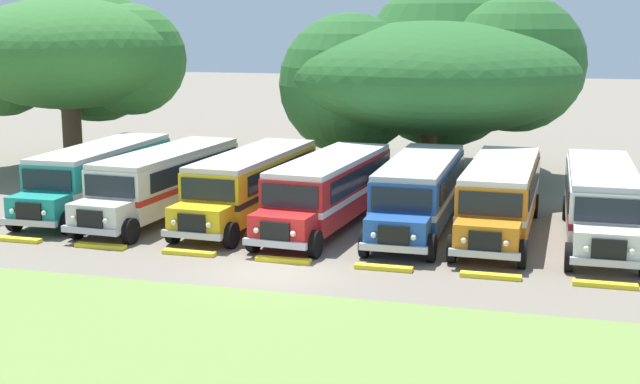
{
  "coord_description": "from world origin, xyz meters",
  "views": [
    {
      "loc": [
        9.06,
        -26.48,
        8.25
      ],
      "look_at": [
        0.0,
        5.97,
        1.6
      ],
      "focal_mm": 48.17,
      "sensor_mm": 36.0,
      "label": 1
    }
  ],
  "objects_px": {
    "parked_bus_slot_0": "(100,174)",
    "secondary_tree": "(76,56)",
    "parked_bus_slot_1": "(165,179)",
    "parked_bus_slot_6": "(601,199)",
    "parked_bus_slot_3": "(329,188)",
    "parked_bus_slot_5": "(501,194)",
    "parked_bus_slot_2": "(252,182)",
    "parked_bus_slot_4": "(420,190)",
    "broad_shade_tree": "(435,73)"
  },
  "relations": [
    {
      "from": "parked_bus_slot_0",
      "to": "secondary_tree",
      "type": "distance_m",
      "value": 12.9
    },
    {
      "from": "parked_bus_slot_1",
      "to": "parked_bus_slot_6",
      "type": "relative_size",
      "value": 1.01
    },
    {
      "from": "parked_bus_slot_3",
      "to": "parked_bus_slot_5",
      "type": "distance_m",
      "value": 6.93
    },
    {
      "from": "parked_bus_slot_2",
      "to": "parked_bus_slot_5",
      "type": "bearing_deg",
      "value": 93.64
    },
    {
      "from": "parked_bus_slot_4",
      "to": "parked_bus_slot_1",
      "type": "bearing_deg",
      "value": -87.44
    },
    {
      "from": "parked_bus_slot_2",
      "to": "parked_bus_slot_4",
      "type": "relative_size",
      "value": 1.0
    },
    {
      "from": "parked_bus_slot_6",
      "to": "parked_bus_slot_5",
      "type": "bearing_deg",
      "value": -90.35
    },
    {
      "from": "parked_bus_slot_2",
      "to": "parked_bus_slot_3",
      "type": "bearing_deg",
      "value": 86.11
    },
    {
      "from": "parked_bus_slot_0",
      "to": "parked_bus_slot_4",
      "type": "bearing_deg",
      "value": 88.69
    },
    {
      "from": "parked_bus_slot_0",
      "to": "parked_bus_slot_1",
      "type": "bearing_deg",
      "value": 79.78
    },
    {
      "from": "parked_bus_slot_1",
      "to": "parked_bus_slot_2",
      "type": "relative_size",
      "value": 1.0
    },
    {
      "from": "broad_shade_tree",
      "to": "parked_bus_slot_5",
      "type": "bearing_deg",
      "value": -69.92
    },
    {
      "from": "parked_bus_slot_3",
      "to": "secondary_tree",
      "type": "bearing_deg",
      "value": -115.98
    },
    {
      "from": "parked_bus_slot_3",
      "to": "parked_bus_slot_4",
      "type": "distance_m",
      "value": 3.71
    },
    {
      "from": "parked_bus_slot_1",
      "to": "parked_bus_slot_6",
      "type": "bearing_deg",
      "value": 95.42
    },
    {
      "from": "broad_shade_tree",
      "to": "secondary_tree",
      "type": "distance_m",
      "value": 20.3
    },
    {
      "from": "parked_bus_slot_4",
      "to": "parked_bus_slot_5",
      "type": "relative_size",
      "value": 1.0
    },
    {
      "from": "parked_bus_slot_3",
      "to": "parked_bus_slot_6",
      "type": "bearing_deg",
      "value": 97.52
    },
    {
      "from": "parked_bus_slot_5",
      "to": "secondary_tree",
      "type": "xyz_separation_m",
      "value": [
        -24.61,
        9.72,
        4.81
      ]
    },
    {
      "from": "parked_bus_slot_1",
      "to": "parked_bus_slot_6",
      "type": "distance_m",
      "value": 18.08
    },
    {
      "from": "parked_bus_slot_0",
      "to": "secondary_tree",
      "type": "relative_size",
      "value": 0.83
    },
    {
      "from": "parked_bus_slot_0",
      "to": "parked_bus_slot_6",
      "type": "distance_m",
      "value": 21.53
    },
    {
      "from": "secondary_tree",
      "to": "parked_bus_slot_2",
      "type": "bearing_deg",
      "value": -34.98
    },
    {
      "from": "parked_bus_slot_4",
      "to": "secondary_tree",
      "type": "bearing_deg",
      "value": -114.89
    },
    {
      "from": "parked_bus_slot_3",
      "to": "broad_shade_tree",
      "type": "bearing_deg",
      "value": 173.6
    },
    {
      "from": "parked_bus_slot_1",
      "to": "broad_shade_tree",
      "type": "distance_m",
      "value": 16.67
    },
    {
      "from": "parked_bus_slot_2",
      "to": "secondary_tree",
      "type": "distance_m",
      "value": 17.97
    },
    {
      "from": "parked_bus_slot_2",
      "to": "parked_bus_slot_6",
      "type": "distance_m",
      "value": 14.22
    },
    {
      "from": "parked_bus_slot_3",
      "to": "parked_bus_slot_5",
      "type": "bearing_deg",
      "value": 99.22
    },
    {
      "from": "parked_bus_slot_6",
      "to": "broad_shade_tree",
      "type": "height_order",
      "value": "broad_shade_tree"
    },
    {
      "from": "broad_shade_tree",
      "to": "parked_bus_slot_2",
      "type": "bearing_deg",
      "value": -115.47
    },
    {
      "from": "secondary_tree",
      "to": "parked_bus_slot_4",
      "type": "bearing_deg",
      "value": -24.59
    },
    {
      "from": "parked_bus_slot_5",
      "to": "parked_bus_slot_0",
      "type": "bearing_deg",
      "value": -88.68
    },
    {
      "from": "parked_bus_slot_4",
      "to": "broad_shade_tree",
      "type": "relative_size",
      "value": 0.65
    },
    {
      "from": "parked_bus_slot_0",
      "to": "broad_shade_tree",
      "type": "xyz_separation_m",
      "value": [
        13.25,
        12.34,
        4.05
      ]
    },
    {
      "from": "parked_bus_slot_1",
      "to": "parked_bus_slot_5",
      "type": "bearing_deg",
      "value": 95.9
    },
    {
      "from": "parked_bus_slot_2",
      "to": "parked_bus_slot_4",
      "type": "height_order",
      "value": "same"
    },
    {
      "from": "parked_bus_slot_0",
      "to": "parked_bus_slot_4",
      "type": "distance_m",
      "value": 14.5
    },
    {
      "from": "parked_bus_slot_6",
      "to": "broad_shade_tree",
      "type": "xyz_separation_m",
      "value": [
        -8.28,
        12.26,
        4.05
      ]
    },
    {
      "from": "parked_bus_slot_0",
      "to": "secondary_tree",
      "type": "height_order",
      "value": "secondary_tree"
    },
    {
      "from": "parked_bus_slot_3",
      "to": "secondary_tree",
      "type": "distance_m",
      "value": 21.05
    },
    {
      "from": "parked_bus_slot_3",
      "to": "parked_bus_slot_5",
      "type": "height_order",
      "value": "same"
    },
    {
      "from": "parked_bus_slot_0",
      "to": "broad_shade_tree",
      "type": "bearing_deg",
      "value": 131.6
    },
    {
      "from": "parked_bus_slot_1",
      "to": "parked_bus_slot_2",
      "type": "xyz_separation_m",
      "value": [
        3.85,
        0.41,
        0.0
      ]
    },
    {
      "from": "broad_shade_tree",
      "to": "parked_bus_slot_4",
      "type": "bearing_deg",
      "value": -84.21
    },
    {
      "from": "parked_bus_slot_1",
      "to": "parked_bus_slot_3",
      "type": "distance_m",
      "value": 7.36
    },
    {
      "from": "parked_bus_slot_5",
      "to": "parked_bus_slot_6",
      "type": "bearing_deg",
      "value": 91.25
    },
    {
      "from": "parked_bus_slot_0",
      "to": "broad_shade_tree",
      "type": "distance_m",
      "value": 18.55
    },
    {
      "from": "broad_shade_tree",
      "to": "parked_bus_slot_0",
      "type": "bearing_deg",
      "value": -137.04
    },
    {
      "from": "secondary_tree",
      "to": "parked_bus_slot_1",
      "type": "bearing_deg",
      "value": -44.98
    }
  ]
}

